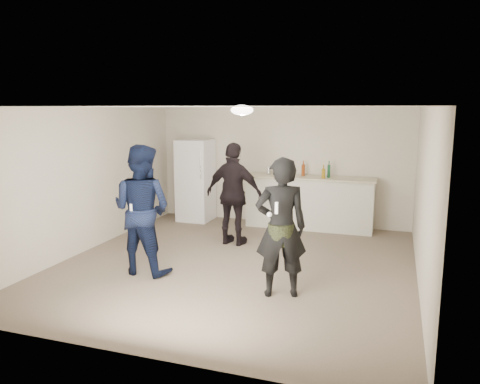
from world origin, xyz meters
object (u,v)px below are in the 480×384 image
(shaker, at_px, (269,171))
(fridge, at_px, (196,180))
(man, at_px, (142,210))
(counter, at_px, (309,203))
(woman, at_px, (281,228))
(spectator, at_px, (234,194))

(shaker, bearing_deg, fridge, -176.41)
(shaker, xyz_separation_m, man, (-1.04, -3.48, -0.20))
(counter, bearing_deg, fridge, -178.42)
(counter, height_order, shaker, shaker)
(shaker, bearing_deg, counter, -2.17)
(fridge, height_order, man, man)
(counter, relative_size, fridge, 1.44)
(counter, xyz_separation_m, fridge, (-2.54, -0.07, 0.38))
(fridge, xyz_separation_m, woman, (2.82, -3.60, 0.03))
(counter, bearing_deg, woman, -85.68)
(fridge, xyz_separation_m, spectator, (1.44, -1.54, 0.04))
(fridge, relative_size, spectator, 0.96)
(spectator, bearing_deg, counter, -116.94)
(counter, relative_size, shaker, 15.29)
(counter, height_order, fridge, fridge)
(counter, relative_size, woman, 1.39)
(woman, relative_size, spectator, 1.00)
(fridge, bearing_deg, counter, 1.58)
(counter, height_order, man, man)
(counter, bearing_deg, shaker, 177.83)
(woman, bearing_deg, counter, -106.12)
(counter, xyz_separation_m, spectator, (-1.09, -1.61, 0.41))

